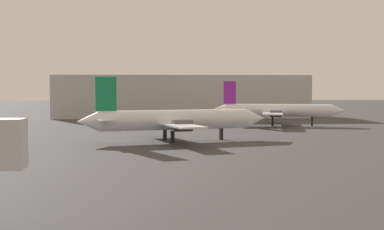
# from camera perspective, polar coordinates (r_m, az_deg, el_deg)

# --- Properties ---
(airplane_distant) EXTENTS (26.19, 20.45, 8.62)m
(airplane_distant) POSITION_cam_1_polar(r_m,az_deg,el_deg) (75.00, -1.86, -0.50)
(airplane_distant) COLOR white
(airplane_distant) RESTS_ON ground_plane
(airplane_far_left) EXTENTS (24.79, 21.12, 8.41)m
(airplane_far_left) POSITION_cam_1_polar(r_m,az_deg,el_deg) (106.69, 8.58, 0.47)
(airplane_far_left) COLOR white
(airplane_far_left) RESTS_ON ground_plane
(terminal_building) EXTENTS (60.24, 20.27, 10.10)m
(terminal_building) POSITION_cam_1_polar(r_m,az_deg,el_deg) (138.60, -1.14, 1.93)
(terminal_building) COLOR #B7B7B2
(terminal_building) RESTS_ON ground_plane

